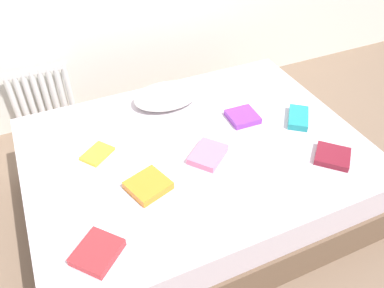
{
  "coord_description": "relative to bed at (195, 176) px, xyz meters",
  "views": [
    {
      "loc": [
        -0.72,
        -1.55,
        2.0
      ],
      "look_at": [
        0.0,
        0.05,
        0.48
      ],
      "focal_mm": 36.0,
      "sensor_mm": 36.0,
      "label": 1
    }
  ],
  "objects": [
    {
      "name": "ground_plane",
      "position": [
        0.0,
        0.0,
        -0.25
      ],
      "size": [
        8.0,
        8.0,
        0.0
      ],
      "primitive_type": "plane",
      "color": "#7F6651"
    },
    {
      "name": "bed",
      "position": [
        0.0,
        0.0,
        0.0
      ],
      "size": [
        2.0,
        1.5,
        0.5
      ],
      "color": "brown",
      "rests_on": "ground"
    },
    {
      "name": "radiator",
      "position": [
        -0.76,
        1.2,
        0.09
      ],
      "size": [
        0.46,
        0.04,
        0.48
      ],
      "color": "white",
      "rests_on": "ground"
    },
    {
      "name": "pillow",
      "position": [
        0.01,
        0.5,
        0.31
      ],
      "size": [
        0.46,
        0.31,
        0.11
      ],
      "primitive_type": "ellipsoid",
      "color": "white",
      "rests_on": "bed"
    },
    {
      "name": "textbook_pink",
      "position": [
        0.03,
        -0.11,
        0.27
      ],
      "size": [
        0.27,
        0.27,
        0.04
      ],
      "primitive_type": "cube",
      "rotation": [
        0.0,
        0.0,
        0.69
      ],
      "color": "pink",
      "rests_on": "bed"
    },
    {
      "name": "textbook_teal",
      "position": [
        0.71,
        -0.04,
        0.27
      ],
      "size": [
        0.23,
        0.25,
        0.04
      ],
      "primitive_type": "cube",
      "rotation": [
        0.0,
        0.0,
        0.91
      ],
      "color": "teal",
      "rests_on": "bed"
    },
    {
      "name": "textbook_red",
      "position": [
        -0.7,
        -0.49,
        0.27
      ],
      "size": [
        0.27,
        0.26,
        0.04
      ],
      "primitive_type": "cube",
      "rotation": [
        0.0,
        0.0,
        0.72
      ],
      "color": "red",
      "rests_on": "bed"
    },
    {
      "name": "textbook_orange",
      "position": [
        -0.37,
        -0.2,
        0.27
      ],
      "size": [
        0.25,
        0.24,
        0.04
      ],
      "primitive_type": "cube",
      "rotation": [
        0.0,
        0.0,
        0.32
      ],
      "color": "orange",
      "rests_on": "bed"
    },
    {
      "name": "textbook_yellow",
      "position": [
        -0.55,
        0.16,
        0.26
      ],
      "size": [
        0.21,
        0.2,
        0.02
      ],
      "primitive_type": "cube",
      "rotation": [
        0.0,
        0.0,
        0.64
      ],
      "color": "yellow",
      "rests_on": "bed"
    },
    {
      "name": "textbook_maroon",
      "position": [
        0.67,
        -0.41,
        0.27
      ],
      "size": [
        0.26,
        0.26,
        0.04
      ],
      "primitive_type": "cube",
      "rotation": [
        0.0,
        0.0,
        -0.79
      ],
      "color": "maroon",
      "rests_on": "bed"
    },
    {
      "name": "textbook_purple",
      "position": [
        0.39,
        0.12,
        0.27
      ],
      "size": [
        0.19,
        0.19,
        0.04
      ],
      "primitive_type": "cube",
      "rotation": [
        0.0,
        0.0,
        -0.03
      ],
      "color": "purple",
      "rests_on": "bed"
    }
  ]
}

